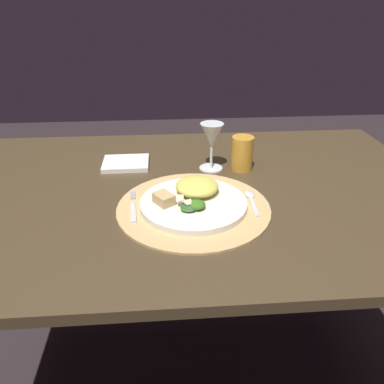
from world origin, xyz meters
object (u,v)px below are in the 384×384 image
dining_table (195,223)px  amber_tumbler (242,153)px  wine_glass (212,138)px  fork (133,207)px  spoon (251,198)px  napkin (126,163)px  dinner_plate (194,204)px

dining_table → amber_tumbler: bearing=36.4°
wine_glass → amber_tumbler: (0.09, -0.01, -0.05)m
fork → spoon: (0.30, 0.02, 0.00)m
fork → amber_tumbler: 0.39m
dining_table → fork: size_ratio=8.84×
napkin → amber_tumbler: (0.36, -0.05, 0.04)m
wine_glass → fork: bearing=-134.0°
fork → wine_glass: size_ratio=1.10×
wine_glass → dining_table: bearing=-116.3°
fork → wine_glass: wine_glass is taller
dinner_plate → fork: dinner_plate is taller
dining_table → wine_glass: size_ratio=9.70×
fork → spoon: size_ratio=1.19×
dinner_plate → fork: 0.15m
dinner_plate → napkin: size_ratio=1.90×
spoon → amber_tumbler: amber_tumbler is taller
dinner_plate → fork: bearing=178.8°
amber_tumbler → spoon: bearing=-93.9°
fork → amber_tumbler: (0.32, 0.22, 0.04)m
dinner_plate → fork: size_ratio=1.70×
amber_tumbler → wine_glass: bearing=174.3°
dinner_plate → wine_glass: size_ratio=1.86×
napkin → wine_glass: size_ratio=0.98×
dinner_plate → amber_tumbler: 0.28m
fork → wine_glass: bearing=46.0°
amber_tumbler → dinner_plate: bearing=-126.3°
spoon → fork: bearing=-175.9°
spoon → amber_tumbler: (0.01, 0.20, 0.04)m
dining_table → amber_tumbler: (0.15, 0.11, 0.17)m
spoon → wine_glass: 0.24m
fork → spoon: 0.30m
dining_table → spoon: 0.21m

